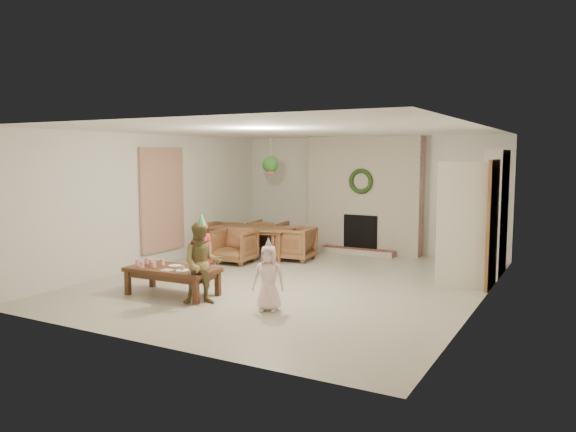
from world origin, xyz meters
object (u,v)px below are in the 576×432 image
Objects in this scene: dining_table at (252,242)px; coffee_table_top at (172,270)px; child_pink at (269,278)px; dining_chair_near at (234,246)px; child_plaid at (202,263)px; dining_chair_left at (221,238)px; child_red at (202,252)px; dining_chair_right at (295,243)px; dining_chair_far at (268,236)px.

dining_table reaches higher than coffee_table_top.
dining_table is at bearing 106.87° from child_pink.
dining_chair_near is 0.64× the size of child_plaid.
dining_chair_near is 1.08m from dining_chair_left.
child_red is 1.14× the size of child_pink.
child_red is at bearing -82.68° from dining_table.
dining_chair_near is 1.22m from dining_chair_right.
child_plaid reaches higher than dining_chair_near.
child_red reaches higher than dining_chair_right.
dining_chair_right is 3.69m from child_pink.
child_plaid is (2.13, -3.41, 0.25)m from dining_chair_left.
child_red is at bearing 134.12° from child_pink.
dining_table is 1.26× the size of coffee_table_top.
dining_chair_right is at bearing 82.83° from coffee_table_top.
coffee_table_top is 1.35× the size of child_red.
coffee_table_top is (0.60, -2.54, 0.05)m from dining_chair_near.
dining_chair_far is at bearing 97.86° from coffee_table_top.
child_plaid is (1.30, -2.72, 0.25)m from dining_chair_near.
dining_chair_far is at bearing 90.00° from dining_chair_near.
dining_chair_far is 0.82× the size of child_pink.
child_pink is at bearing -53.09° from dining_chair_near.
dining_chair_left is at bearing -103.60° from child_red.
dining_table is 1.70× the size of child_red.
dining_chair_near is at bearing -116.97° from child_red.
child_plaid reaches higher than dining_chair_far.
child_pink reaches higher than dining_chair_far.
dining_chair_far and dining_chair_right have the same top height.
dining_chair_near is 2.61m from coffee_table_top.
dining_table is 2.43m from child_red.
coffee_table_top is 0.75m from child_plaid.
child_pink is at bearing -28.60° from child_plaid.
dining_chair_far is 1.00× the size of dining_chair_left.
child_red is at bearing 95.57° from dining_chair_far.
child_plaid is at bearing -153.02° from dining_chair_left.
child_plaid is at bearing -73.51° from dining_table.
dining_chair_left reaches higher than dining_table.
dining_chair_left is at bearing 180.00° from dining_table.
child_red is (0.45, -1.61, 0.17)m from dining_chair_near.
child_pink reaches higher than dining_chair_right.
child_plaid is at bearing 170.30° from child_pink.
dining_table is 1.49× the size of child_plaid.
dining_table is 0.76m from dining_chair_left.
dining_chair_left is 4.03m from child_plaid.
coffee_table_top is at bearing -9.74° from dining_chair_right.
dining_chair_left is (-0.76, -0.07, 0.03)m from dining_table.
child_pink reaches higher than dining_chair_near.
child_red is (1.28, -2.30, 0.17)m from dining_chair_left.
child_pink is at bearing 115.79° from dining_chair_far.
dining_chair_left and dining_chair_right have the same top height.
dining_chair_near and dining_chair_right have the same top height.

